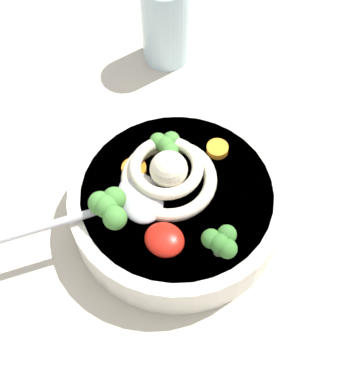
% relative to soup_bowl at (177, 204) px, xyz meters
% --- Properties ---
extents(table_slab, '(1.22, 1.22, 0.04)m').
position_rel_soup_bowl_xyz_m(table_slab, '(0.04, 0.03, -0.05)').
color(table_slab, '#BCB29E').
rests_on(table_slab, ground).
extents(soup_bowl, '(0.22, 0.22, 0.05)m').
position_rel_soup_bowl_xyz_m(soup_bowl, '(0.00, 0.00, 0.00)').
color(soup_bowl, silver).
rests_on(soup_bowl, table_slab).
extents(noodle_pile, '(0.11, 0.11, 0.04)m').
position_rel_soup_bowl_xyz_m(noodle_pile, '(0.01, -0.01, 0.04)').
color(noodle_pile, beige).
rests_on(noodle_pile, soup_bowl).
extents(soup_spoon, '(0.13, 0.16, 0.02)m').
position_rel_soup_bowl_xyz_m(soup_spoon, '(0.03, 0.04, 0.03)').
color(soup_spoon, '#B7B7BC').
rests_on(soup_spoon, soup_bowl).
extents(chili_sauce_dollop, '(0.04, 0.04, 0.02)m').
position_rel_soup_bowl_xyz_m(chili_sauce_dollop, '(-0.02, 0.05, 0.03)').
color(chili_sauce_dollop, '#B2190F').
rests_on(chili_sauce_dollop, soup_bowl).
extents(broccoli_floret_rear, '(0.04, 0.03, 0.03)m').
position_rel_soup_bowl_xyz_m(broccoli_floret_rear, '(-0.07, 0.03, 0.04)').
color(broccoli_floret_rear, '#7A9E60').
rests_on(broccoli_floret_rear, soup_bowl).
extents(broccoli_floret_beside_noodles, '(0.05, 0.04, 0.04)m').
position_rel_soup_bowl_xyz_m(broccoli_floret_beside_noodles, '(0.03, 0.06, 0.05)').
color(broccoli_floret_beside_noodles, '#7A9E60').
rests_on(broccoli_floret_beside_noodles, soup_bowl).
extents(broccoli_floret_front, '(0.04, 0.03, 0.03)m').
position_rel_soup_bowl_xyz_m(broccoli_floret_front, '(0.04, -0.03, 0.04)').
color(broccoli_floret_front, '#7A9E60').
rests_on(broccoli_floret_front, soup_bowl).
extents(carrot_slice_far, '(0.02, 0.02, 0.01)m').
position_rel_soup_bowl_xyz_m(carrot_slice_far, '(-0.00, -0.07, 0.03)').
color(carrot_slice_far, orange).
rests_on(carrot_slice_far, soup_bowl).
extents(carrot_slice_near_spoon, '(0.03, 0.03, 0.01)m').
position_rel_soup_bowl_xyz_m(carrot_slice_near_spoon, '(0.05, 0.01, 0.03)').
color(carrot_slice_near_spoon, orange).
rests_on(carrot_slice_near_spoon, soup_bowl).
extents(drinking_glass, '(0.06, 0.06, 0.11)m').
position_rel_soup_bowl_xyz_m(drinking_glass, '(0.16, -0.19, 0.03)').
color(drinking_glass, silver).
rests_on(drinking_glass, table_slab).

